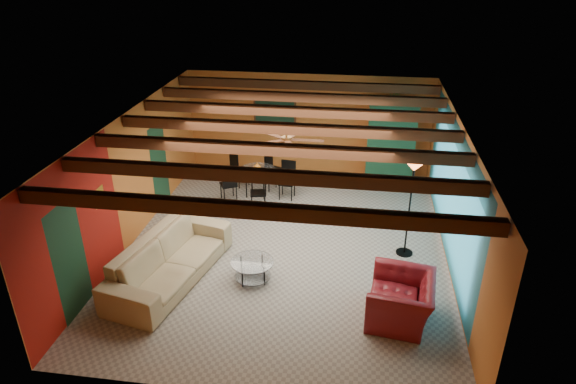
% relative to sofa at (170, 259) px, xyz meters
% --- Properties ---
extents(room, '(6.52, 8.01, 2.71)m').
position_rel_sofa_xyz_m(room, '(1.99, 1.58, 1.94)').
color(room, gray).
rests_on(room, ground).
extents(sofa, '(1.73, 3.06, 0.84)m').
position_rel_sofa_xyz_m(sofa, '(0.00, 0.00, 0.00)').
color(sofa, '#9C8964').
rests_on(sofa, ground).
extents(armchair, '(1.20, 1.33, 0.78)m').
position_rel_sofa_xyz_m(armchair, '(4.20, -0.55, -0.03)').
color(armchair, maroon).
rests_on(armchair, ground).
extents(coffee_table, '(0.99, 0.99, 0.41)m').
position_rel_sofa_xyz_m(coffee_table, '(1.53, 0.18, -0.22)').
color(coffee_table, silver).
rests_on(coffee_table, ground).
extents(dining_table, '(2.00, 2.00, 0.95)m').
position_rel_sofa_xyz_m(dining_table, '(0.92, 3.75, 0.05)').
color(dining_table, silver).
rests_on(dining_table, ground).
extents(armoire, '(1.20, 0.61, 2.07)m').
position_rel_sofa_xyz_m(armoire, '(4.19, 5.17, 0.61)').
color(armoire, brown).
rests_on(armoire, ground).
extents(floor_lamp, '(0.49, 0.49, 2.07)m').
position_rel_sofa_xyz_m(floor_lamp, '(4.42, 1.51, 0.61)').
color(floor_lamp, black).
rests_on(floor_lamp, ground).
extents(ceiling_fan, '(1.50, 1.50, 0.44)m').
position_rel_sofa_xyz_m(ceiling_fan, '(1.99, 1.47, 1.94)').
color(ceiling_fan, '#472614').
rests_on(ceiling_fan, ceiling).
extents(painting, '(1.05, 0.03, 0.65)m').
position_rel_sofa_xyz_m(painting, '(1.09, 5.43, 1.23)').
color(painting, black).
rests_on(painting, wall_back).
extents(potted_plant, '(0.50, 0.46, 0.48)m').
position_rel_sofa_xyz_m(potted_plant, '(4.19, 5.17, 1.88)').
color(potted_plant, '#26661E').
rests_on(potted_plant, armoire).
extents(vase, '(0.21, 0.21, 0.18)m').
position_rel_sofa_xyz_m(vase, '(0.92, 3.75, 0.62)').
color(vase, orange).
rests_on(vase, dining_table).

